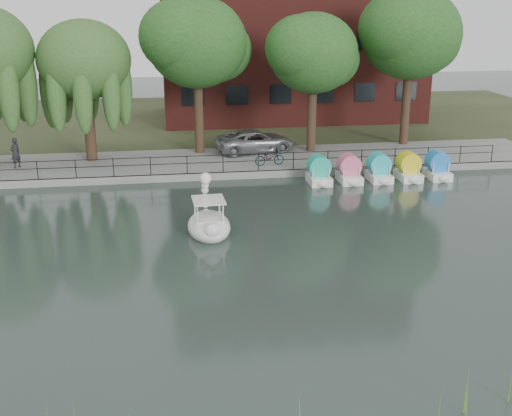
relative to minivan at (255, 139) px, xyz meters
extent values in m
plane|color=#40504E|center=(-2.46, -17.63, -1.19)|extent=(120.00, 120.00, 0.00)
cube|color=gray|center=(-2.46, -1.63, -0.99)|extent=(40.00, 6.00, 0.40)
cube|color=gray|center=(-2.46, -4.58, -0.99)|extent=(40.00, 0.25, 0.40)
cube|color=#47512D|center=(-2.46, 12.37, -1.01)|extent=(60.00, 22.00, 0.36)
cylinder|color=black|center=(-2.46, -4.38, 0.16)|extent=(32.00, 0.04, 0.04)
cylinder|color=black|center=(-2.46, -4.38, -0.24)|extent=(32.00, 0.04, 0.04)
cylinder|color=black|center=(-2.46, -4.38, -0.29)|extent=(0.05, 0.05, 1.00)
cube|color=#4C1E16|center=(4.54, 12.37, 8.17)|extent=(20.00, 10.00, 18.00)
cylinder|color=#473323|center=(-9.96, -0.63, 1.11)|extent=(0.60, 0.60, 3.80)
ellipsoid|color=#4B7335|center=(-9.96, -0.63, 5.10)|extent=(5.32, 5.32, 4.52)
cylinder|color=#473323|center=(-3.46, 0.37, 1.46)|extent=(0.60, 0.60, 4.50)
ellipsoid|color=#346E2A|center=(-3.46, 0.37, 5.91)|extent=(6.00, 6.00, 5.10)
cylinder|color=#473323|center=(3.54, -0.13, 1.23)|extent=(0.60, 0.60, 4.05)
ellipsoid|color=#346E2A|center=(3.54, -0.13, 5.24)|extent=(5.40, 5.40, 4.59)
cylinder|color=#473323|center=(10.04, 0.87, 1.57)|extent=(0.60, 0.60, 4.72)
ellipsoid|color=#346E2A|center=(10.04, 0.87, 6.24)|extent=(6.30, 6.30, 5.36)
imported|color=gray|center=(0.00, 0.00, 0.00)|extent=(3.72, 6.12, 1.59)
imported|color=gray|center=(0.34, -3.36, -0.29)|extent=(0.82, 1.78, 1.00)
imported|color=black|center=(-14.06, -1.82, 0.19)|extent=(0.83, 0.86, 1.98)
ellipsoid|color=white|center=(-3.92, -12.95, -0.87)|extent=(1.94, 2.98, 0.65)
cube|color=white|center=(-3.91, -13.05, -0.55)|extent=(1.23, 1.34, 0.32)
cube|color=white|center=(-3.91, -13.00, 0.35)|extent=(1.40, 1.50, 0.06)
ellipsoid|color=white|center=(-3.87, -14.18, -0.60)|extent=(0.70, 0.55, 0.60)
sphere|color=white|center=(-3.95, -11.98, 1.01)|extent=(0.52, 0.52, 0.52)
cone|color=black|center=(-3.97, -11.63, 0.98)|extent=(0.23, 0.29, 0.22)
cylinder|color=yellow|center=(-3.96, -11.78, 0.99)|extent=(0.28, 0.12, 0.28)
cube|color=white|center=(2.62, -6.12, -0.97)|extent=(1.15, 1.70, 0.44)
cylinder|color=#20B497|center=(2.62, -6.02, -0.24)|extent=(0.90, 1.20, 0.90)
cube|color=white|center=(4.32, -6.12, -0.97)|extent=(1.15, 1.70, 0.44)
cylinder|color=#E3638E|center=(4.32, -6.02, -0.24)|extent=(0.90, 1.20, 0.90)
cube|color=white|center=(6.02, -6.12, -0.97)|extent=(1.15, 1.70, 0.44)
cylinder|color=#2BBBBE|center=(6.02, -6.02, -0.24)|extent=(0.90, 1.20, 0.90)
cube|color=white|center=(7.72, -6.12, -0.97)|extent=(1.15, 1.70, 0.44)
cylinder|color=yellow|center=(7.72, -6.02, -0.24)|extent=(0.90, 1.20, 0.90)
cube|color=white|center=(9.42, -6.12, -0.97)|extent=(1.15, 1.70, 0.44)
cylinder|color=blue|center=(9.42, -6.02, -0.24)|extent=(0.90, 1.20, 0.90)
camera|label=1|loc=(-5.68, -38.93, 8.72)|focal=45.00mm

